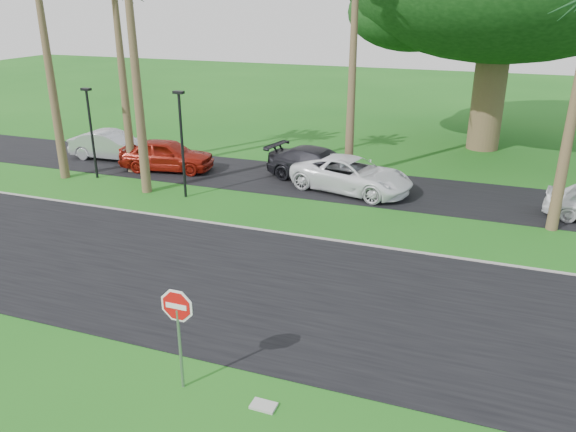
# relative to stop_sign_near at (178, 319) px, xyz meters

# --- Properties ---
(ground) EXTENTS (120.00, 120.00, 0.00)m
(ground) POSITION_rel_stop_sign_near_xyz_m (-0.50, 3.00, -1.77)
(ground) COLOR #195B16
(ground) RESTS_ON ground
(road) EXTENTS (120.00, 8.00, 0.02)m
(road) POSITION_rel_stop_sign_near_xyz_m (-0.50, 5.00, -1.76)
(road) COLOR black
(road) RESTS_ON ground
(parking_strip) EXTENTS (120.00, 5.00, 0.02)m
(parking_strip) POSITION_rel_stop_sign_near_xyz_m (-0.50, 15.50, -1.76)
(parking_strip) COLOR black
(parking_strip) RESTS_ON ground
(curb) EXTENTS (120.00, 0.12, 0.06)m
(curb) POSITION_rel_stop_sign_near_xyz_m (-0.50, 9.05, -1.74)
(curb) COLOR gray
(curb) RESTS_ON ground
(stop_sign_near) EXTENTS (1.05, 0.07, 2.62)m
(stop_sign_near) POSITION_rel_stop_sign_near_xyz_m (0.00, 0.00, 0.00)
(stop_sign_near) COLOR gray
(stop_sign_near) RESTS_ON ground
(streetlight_left) EXTENTS (0.45, 0.25, 4.34)m
(streetlight_left) POSITION_rel_stop_sign_near_xyz_m (-12.00, 12.50, 0.72)
(streetlight_left) COLOR black
(streetlight_left) RESTS_ON ground
(streetlight_right) EXTENTS (0.45, 0.25, 4.64)m
(streetlight_right) POSITION_rel_stop_sign_near_xyz_m (-6.50, 11.50, 0.88)
(streetlight_right) COLOR black
(streetlight_right) RESTS_ON ground
(car_silver) EXTENTS (4.67, 1.82, 1.52)m
(car_silver) POSITION_rel_stop_sign_near_xyz_m (-13.34, 15.61, -1.02)
(car_silver) COLOR #ADB0B4
(car_silver) RESTS_ON ground
(car_red) EXTENTS (4.96, 2.66, 1.61)m
(car_red) POSITION_rel_stop_sign_near_xyz_m (-9.39, 14.78, -0.97)
(car_red) COLOR maroon
(car_red) RESTS_ON ground
(car_dark) EXTENTS (5.67, 3.28, 1.54)m
(car_dark) POSITION_rel_stop_sign_near_xyz_m (-1.60, 15.72, -1.00)
(car_dark) COLOR black
(car_dark) RESTS_ON ground
(car_minivan) EXTENTS (5.95, 3.73, 1.53)m
(car_minivan) POSITION_rel_stop_sign_near_xyz_m (0.22, 14.75, -1.01)
(car_minivan) COLOR white
(car_minivan) RESTS_ON ground
(utility_slab) EXTENTS (0.56, 0.36, 0.06)m
(utility_slab) POSITION_rel_stop_sign_near_xyz_m (1.97, -0.01, -1.74)
(utility_slab) COLOR #A6A69E
(utility_slab) RESTS_ON ground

